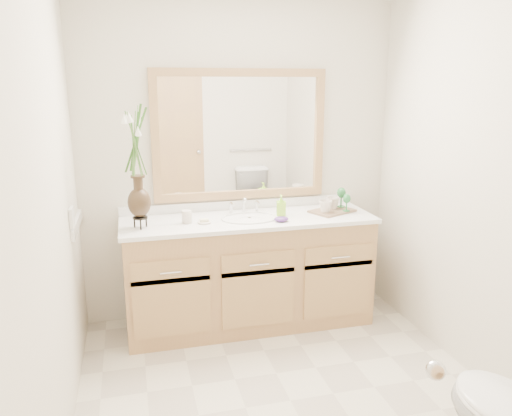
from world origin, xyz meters
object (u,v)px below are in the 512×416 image
object	(u,v)px
tray	(332,211)
flower_vase	(136,154)
tumbler	(187,217)
soap_bottle	(281,206)

from	to	relation	value
tray	flower_vase	bearing A→B (deg)	159.19
tumbler	tray	size ratio (longest dim) A/B	0.28
tumbler	tray	distance (m)	1.11
flower_vase	soap_bottle	xyz separation A→B (m)	(1.02, 0.09, -0.44)
flower_vase	tray	size ratio (longest dim) A/B	2.30
tray	tumbler	bearing A→B (deg)	157.56
soap_bottle	tumbler	bearing A→B (deg)	-162.36
tumbler	soap_bottle	size ratio (longest dim) A/B	0.65
tray	soap_bottle	bearing A→B (deg)	154.38
flower_vase	soap_bottle	size ratio (longest dim) A/B	5.45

